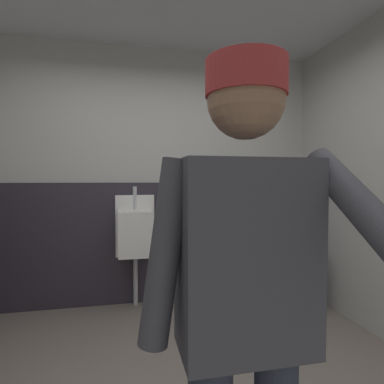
% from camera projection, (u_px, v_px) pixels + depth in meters
% --- Properties ---
extents(wall_back, '(4.14, 0.12, 2.70)m').
position_uv_depth(wall_back, '(152.00, 176.00, 3.38)').
color(wall_back, '#B2B2AD').
rests_on(wall_back, ground_plane).
extents(wainscot_band_back, '(3.54, 0.03, 1.28)m').
position_uv_depth(wainscot_band_back, '(153.00, 242.00, 3.34)').
color(wainscot_band_back, '#2D2833').
rests_on(wainscot_band_back, ground_plane).
extents(urinal_solo, '(0.40, 0.34, 1.24)m').
position_uv_depth(urinal_solo, '(135.00, 232.00, 3.15)').
color(urinal_solo, white).
rests_on(urinal_solo, ground_plane).
extents(person, '(0.63, 0.60, 1.67)m').
position_uv_depth(person, '(246.00, 284.00, 0.96)').
color(person, '#2D3342').
rests_on(person, ground_plane).
extents(trash_bin, '(0.30, 0.30, 0.62)m').
position_uv_depth(trash_bin, '(302.00, 278.00, 3.16)').
color(trash_bin, '#38383D').
rests_on(trash_bin, ground_plane).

